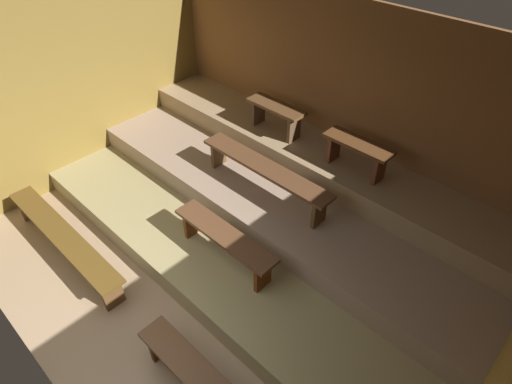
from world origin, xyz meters
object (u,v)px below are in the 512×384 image
bench_middle_center (265,171)px  bench_floor_left (63,237)px  bench_upper_left (276,112)px  bench_lower_center (225,239)px  bench_upper_right (357,150)px

bench_middle_center → bench_floor_left: bearing=-123.4°
bench_floor_left → bench_upper_left: size_ratio=2.71×
bench_middle_center → bench_upper_left: size_ratio=2.24×
bench_lower_center → bench_upper_right: (0.51, 1.80, 0.58)m
bench_upper_left → bench_upper_right: size_ratio=1.00×
bench_middle_center → bench_upper_right: (0.77, 0.84, 0.26)m
bench_middle_center → bench_upper_left: 1.05m
bench_floor_left → bench_lower_center: bearing=35.3°
bench_floor_left → bench_upper_right: (2.19, 2.99, 0.86)m
bench_lower_center → bench_middle_center: bearing=105.6°
bench_floor_left → bench_upper_right: size_ratio=2.71×
bench_lower_center → bench_upper_right: bench_upper_right is taller
bench_middle_center → bench_upper_right: bearing=47.3°
bench_upper_left → bench_upper_right: same height
bench_floor_left → bench_upper_right: bearing=53.8°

